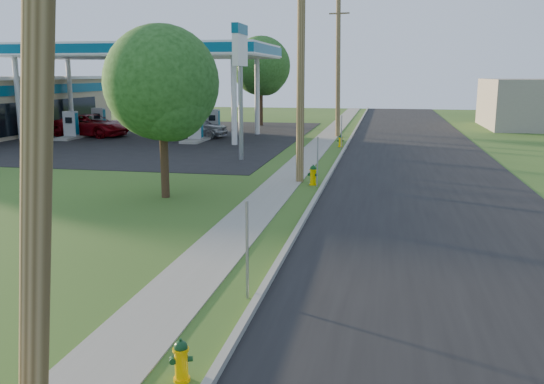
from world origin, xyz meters
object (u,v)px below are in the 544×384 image
Objects in this scene: tree_lot at (262,68)px; car_silver at (195,126)px; hydrant_near at (181,360)px; hydrant_mid at (313,175)px; tree_verge at (163,87)px; hydrant_far at (340,141)px; utility_pole_far at (338,68)px; fuel_pump_se at (213,126)px; fuel_pump_sw at (99,124)px; car_red at (91,125)px; utility_pole_mid at (301,60)px; fuel_pump_ne at (196,131)px; fuel_pump_nw at (71,128)px; utility_pole_near at (38,33)px; price_pylon at (240,53)px.

tree_lot is 11.23m from car_silver.
hydrant_near is 0.79× the size of hydrant_mid.
hydrant_far is at bearing 72.82° from tree_verge.
fuel_pump_se is at bearing -173.59° from utility_pole_far.
tree_verge reaches higher than fuel_pump_sw.
car_red is at bearing -164.70° from fuel_pump_se.
utility_pole_mid is 13.04× the size of hydrant_far.
fuel_pump_nw is at bearing 180.00° from fuel_pump_ne.
hydrant_near is at bearing -155.88° from car_silver.
fuel_pump_sw is at bearing 122.96° from tree_verge.
fuel_pump_nw is 4.00m from fuel_pump_sw.
utility_pole_far is at bearing 91.95° from hydrant_mid.
utility_pole_far is 10.38m from tree_lot.
car_red is (-17.32, 32.70, -4.01)m from utility_pole_near.
price_pylon reaches higher than tree_verge.
fuel_pump_ne is 9.85m from fuel_pump_sw.
fuel_pump_nw is 8.48m from car_silver.
tree_verge is at bearing -51.32° from fuel_pump_nw.
fuel_pump_nw is at bearing -90.00° from fuel_pump_sw.
fuel_pump_sw is 18.72m from price_pylon.
car_silver is at bearing -74.21° from car_red.
hydrant_far is (18.64, -0.94, -0.35)m from fuel_pump_nw.
fuel_pump_nw is at bearing 128.68° from tree_verge.
hydrant_near is at bearing -57.45° from fuel_pump_nw.
car_silver is at bearing 162.07° from hydrant_far.
utility_pole_near is 2.96× the size of fuel_pump_nw.
utility_pole_mid is 1.72× the size of car_red.
tree_lot is 1.63× the size of car_silver.
fuel_pump_sw is 4.26× the size of hydrant_far.
hydrant_mid is (4.88, 3.45, -3.54)m from tree_verge.
tree_lot is (10.81, 8.57, 4.17)m from fuel_pump_sw.
tree_lot is (-7.09, 43.57, 0.09)m from utility_pole_near.
hydrant_far is 0.13× the size of car_red.
car_red reaches higher than hydrant_mid.
fuel_pump_ne is 4.00m from fuel_pump_se.
fuel_pump_sw is 19.28m from hydrant_far.
fuel_pump_ne is at bearing 105.26° from tree_verge.
fuel_pump_nw is 0.69× the size of car_silver.
tree_lot reaches higher than hydrant_mid.
price_pylon reaches higher than fuel_pump_ne.
utility_pole_mid is 26.54m from tree_lot.
utility_pole_near is 1.66× the size of car_red.
utility_pole_near is at bearing -73.06° from tree_verge.
hydrant_near is (4.89, -12.00, -3.62)m from tree_verge.
utility_pole_far reaches higher than tree_verge.
car_red is (-8.42, 1.70, 0.07)m from fuel_pump_ne.
price_pylon reaches higher than car_red.
utility_pole_near is at bearing -73.98° from fuel_pump_ne.
fuel_pump_sw reaches higher than car_silver.
hydrant_far reaches higher than hydrant_near.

